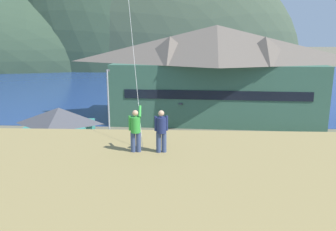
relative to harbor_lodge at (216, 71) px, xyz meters
name	(u,v)px	position (x,y,z in m)	size (l,w,h in m)	color
ground_plane	(158,192)	(-6.12, -22.38, -6.63)	(600.00, 600.00, 0.00)	#66604C
parking_lot_pad	(162,166)	(-6.12, -17.38, -6.58)	(40.00, 20.00, 0.10)	gray
bay_water	(175,82)	(-6.12, 37.62, -6.61)	(360.00, 84.00, 0.03)	navy
far_hill_east_peak	(4,64)	(-74.18, 87.31, -6.63)	(122.27, 73.58, 53.12)	#334733
far_hill_center_saddle	(116,63)	(-31.44, 94.33, -6.63)	(80.75, 74.40, 89.90)	#334733
far_hill_far_shoulder	(153,63)	(-16.00, 92.28, -6.63)	(112.80, 70.91, 87.79)	#3D4C38
harbor_lodge	(216,71)	(0.00, 0.00, 0.00)	(28.44, 13.23, 12.46)	#38604C
storage_shed_near_lot	(61,135)	(-15.06, -17.10, -3.97)	(5.62, 4.48, 5.13)	#338475
storage_shed_waterside	(177,104)	(-5.04, -1.83, -4.20)	(5.25, 5.74, 4.67)	#756B5B
wharf_dock	(148,97)	(-10.49, 14.40, -6.28)	(3.20, 15.99, 0.70)	#70604C
moored_boat_wharfside	(126,98)	(-13.98, 11.29, -5.91)	(2.91, 7.31, 2.16)	navy
parked_car_front_row_silver	(171,149)	(-5.37, -15.82, -5.56)	(4.29, 2.24, 1.82)	#B28923
parked_car_corner_spot	(289,148)	(5.51, -15.01, -5.56)	(4.29, 2.23, 1.82)	#9EA3A8
parked_car_front_row_red	(148,174)	(-6.90, -21.64, -5.56)	(4.35, 2.36, 1.82)	black
parked_car_mid_row_far	(227,149)	(-0.20, -15.53, -5.56)	(4.35, 2.36, 1.82)	silver
parked_car_mid_row_center	(222,173)	(-1.31, -21.24, -5.56)	(4.26, 2.17, 1.82)	#9EA3A8
parking_light_pole	(108,103)	(-11.84, -11.83, -2.10)	(0.24, 0.78, 7.77)	#ADADB2
person_kite_flyer	(136,129)	(-6.26, -32.41, 0.96)	(0.52, 0.68, 1.86)	#384770
person_companion	(161,130)	(-5.22, -32.42, 0.94)	(0.54, 0.40, 1.74)	#384770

